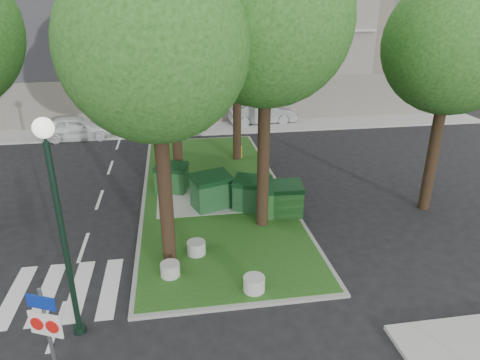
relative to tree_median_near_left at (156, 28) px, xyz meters
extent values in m
plane|color=black|center=(1.41, -2.56, -7.32)|extent=(120.00, 120.00, 0.00)
cube|color=#1F4714|center=(1.91, 5.44, -7.26)|extent=(6.00, 16.00, 0.12)
cube|color=gray|center=(1.91, 5.44, -7.27)|extent=(6.30, 16.30, 0.10)
cube|color=#999993|center=(1.41, 15.94, -7.26)|extent=(42.00, 3.00, 0.12)
cube|color=silver|center=(-2.34, -1.06, -7.31)|extent=(5.00, 3.00, 0.01)
cube|color=tan|center=(1.41, 23.44, 0.68)|extent=(41.00, 12.00, 16.00)
cylinder|color=black|center=(-0.09, -0.06, -4.24)|extent=(0.44, 0.44, 6.16)
sphere|color=#1B4612|center=(-0.09, -0.06, -0.50)|extent=(5.20, 5.20, 5.20)
cylinder|color=black|center=(3.41, 1.94, -3.96)|extent=(0.44, 0.44, 6.72)
sphere|color=#1B4612|center=(3.41, 1.94, 0.12)|extent=(5.60, 5.60, 5.60)
cylinder|color=black|center=(0.41, 6.44, -4.38)|extent=(0.44, 0.44, 5.88)
sphere|color=#1B4612|center=(0.41, 6.44, -0.81)|extent=(4.80, 4.80, 4.80)
cylinder|color=black|center=(3.61, 9.44, -3.82)|extent=(0.44, 0.44, 7.00)
sphere|color=#1B4612|center=(3.61, 9.44, 0.43)|extent=(5.80, 5.80, 5.80)
cylinder|color=black|center=(10.41, 2.44, -4.38)|extent=(0.44, 0.44, 5.88)
sphere|color=#1B4612|center=(10.41, 2.44, -0.81)|extent=(5.00, 5.00, 5.00)
cube|color=#103C15|center=(0.08, 5.65, -6.67)|extent=(1.55, 1.28, 1.05)
cube|color=black|center=(0.08, 5.65, -6.06)|extent=(1.62, 1.35, 0.30)
cube|color=#123D1A|center=(1.68, 3.71, -6.60)|extent=(1.76, 1.46, 1.19)
cube|color=black|center=(1.68, 3.71, -5.91)|extent=(1.84, 1.54, 0.34)
cube|color=#0F3417|center=(3.28, 3.28, -6.64)|extent=(1.68, 1.44, 1.11)
cube|color=black|center=(3.28, 3.28, -5.99)|extent=(1.75, 1.53, 0.32)
cube|color=#154415|center=(4.41, 2.60, -6.65)|extent=(1.45, 1.02, 1.10)
cube|color=black|center=(4.41, 2.60, -6.01)|extent=(1.50, 1.09, 0.32)
cylinder|color=#A1A09B|center=(-0.08, -0.91, -6.98)|extent=(0.60, 0.60, 0.43)
cylinder|color=#AEADA8|center=(2.33, -2.06, -6.97)|extent=(0.63, 0.63, 0.45)
cylinder|color=#9D9E99|center=(0.80, 0.21, -6.97)|extent=(0.62, 0.62, 0.45)
cylinder|color=gold|center=(3.73, 9.63, -6.88)|extent=(0.36, 0.36, 0.64)
cylinder|color=black|center=(-2.44, -2.90, -4.74)|extent=(0.14, 0.14, 5.16)
cylinder|color=black|center=(-2.44, -2.90, -7.21)|extent=(0.31, 0.31, 0.21)
sphere|color=white|center=(-2.44, -2.90, -1.84)|extent=(0.45, 0.45, 0.45)
cylinder|color=slate|center=(-2.60, -4.54, -6.03)|extent=(0.11, 0.11, 2.58)
cube|color=navy|center=(-2.60, -4.54, -5.05)|extent=(0.63, 0.31, 0.31)
cube|color=white|center=(-2.60, -4.54, -5.62)|extent=(0.72, 0.35, 0.57)
cylinder|color=red|center=(-2.78, -4.54, -5.62)|extent=(0.29, 0.15, 0.31)
cylinder|color=red|center=(-2.41, -4.54, -5.62)|extent=(0.29, 0.15, 0.31)
imported|color=white|center=(-5.70, 15.00, -6.57)|extent=(4.48, 2.07, 1.49)
imported|color=#919398|center=(6.53, 16.83, -6.54)|extent=(4.84, 1.98, 1.56)
camera|label=1|loc=(0.28, -12.22, 0.58)|focal=32.00mm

